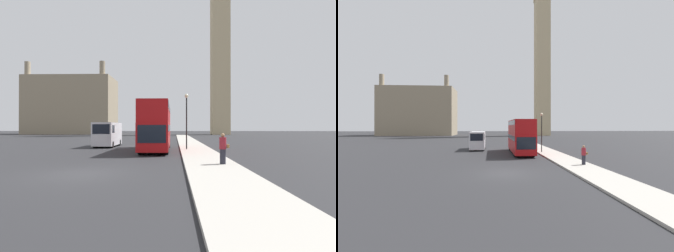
% 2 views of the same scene
% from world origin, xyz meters
% --- Properties ---
extents(ground_plane, '(300.00, 300.00, 0.00)m').
position_xyz_m(ground_plane, '(0.00, 0.00, 0.00)').
color(ground_plane, '#28282B').
extents(sidewalk_strip, '(3.04, 120.00, 0.15)m').
position_xyz_m(sidewalk_strip, '(6.52, 0.00, 0.07)').
color(sidewalk_strip, '#ADA89E').
rests_on(sidewalk_strip, ground_plane).
extents(clock_tower, '(5.85, 6.02, 73.28)m').
position_xyz_m(clock_tower, '(18.69, 69.27, 37.54)').
color(clock_tower, tan).
rests_on(clock_tower, ground_plane).
extents(building_block_distant, '(27.94, 14.38, 22.93)m').
position_xyz_m(building_block_distant, '(-29.96, 75.11, 9.43)').
color(building_block_distant, gray).
rests_on(building_block_distant, ground_plane).
extents(red_double_decker_bus, '(2.50, 10.25, 4.40)m').
position_xyz_m(red_double_decker_bus, '(2.74, 12.47, 2.44)').
color(red_double_decker_bus, '#A80F11').
rests_on(red_double_decker_bus, ground_plane).
extents(white_van, '(2.16, 5.58, 2.74)m').
position_xyz_m(white_van, '(-3.18, 17.42, 1.46)').
color(white_van, silver).
rests_on(white_van, ground_plane).
extents(pedestrian, '(0.54, 0.38, 1.72)m').
position_xyz_m(pedestrian, '(7.16, 2.46, 1.01)').
color(pedestrian, '#23232D').
rests_on(pedestrian, sidewalk_strip).
extents(street_lamp, '(0.36, 0.36, 5.21)m').
position_xyz_m(street_lamp, '(5.60, 12.44, 3.62)').
color(street_lamp, black).
rests_on(street_lamp, sidewalk_strip).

